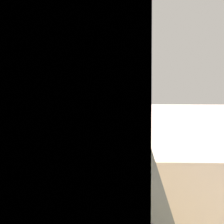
{
  "coord_description": "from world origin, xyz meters",
  "views": [
    {
      "loc": [
        -1.62,
        1.28,
        1.76
      ],
      "look_at": [
        -0.16,
        1.3,
        1.15
      ],
      "focal_mm": 31.0,
      "sensor_mm": 36.0,
      "label": 1
    }
  ],
  "objects_px": {
    "bowl": "(120,119)",
    "kettle": "(119,97)",
    "microwave": "(110,144)",
    "oven_range": "(116,113)"
  },
  "relations": [
    {
      "from": "microwave",
      "to": "kettle",
      "type": "height_order",
      "value": "microwave"
    },
    {
      "from": "microwave",
      "to": "bowl",
      "type": "relative_size",
      "value": 4.01
    },
    {
      "from": "oven_range",
      "to": "kettle",
      "type": "xyz_separation_m",
      "value": [
        -0.71,
        -0.04,
        0.52
      ]
    },
    {
      "from": "microwave",
      "to": "kettle",
      "type": "bearing_deg",
      "value": -4.23
    },
    {
      "from": "bowl",
      "to": "kettle",
      "type": "xyz_separation_m",
      "value": [
        0.55,
        -0.0,
        0.06
      ]
    },
    {
      "from": "oven_range",
      "to": "microwave",
      "type": "height_order",
      "value": "microwave"
    },
    {
      "from": "bowl",
      "to": "kettle",
      "type": "relative_size",
      "value": 0.67
    },
    {
      "from": "oven_range",
      "to": "kettle",
      "type": "bearing_deg",
      "value": -176.85
    },
    {
      "from": "bowl",
      "to": "kettle",
      "type": "bearing_deg",
      "value": -0.0
    },
    {
      "from": "microwave",
      "to": "bowl",
      "type": "distance_m",
      "value": 0.68
    }
  ]
}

